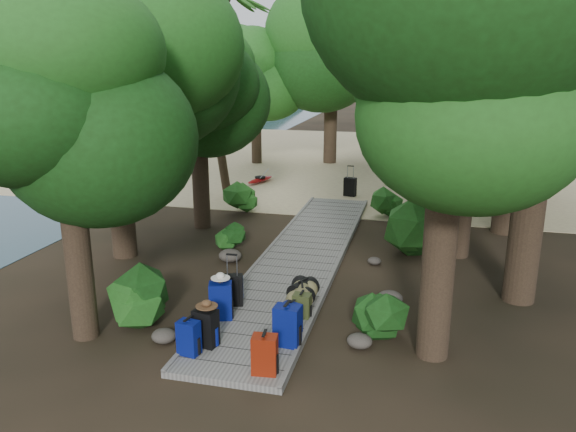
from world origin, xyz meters
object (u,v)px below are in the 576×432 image
(backpack_right_d, at_px, (302,304))
(duffel_right_black, at_px, (303,290))
(suitcase_on_boardwalk, at_px, (233,290))
(duffel_right_khaki, at_px, (302,295))
(backpack_left_a, at_px, (189,336))
(sun_lounger, at_px, (418,185))
(backpack_left_d, at_px, (233,287))
(kayak, at_px, (260,179))
(backpack_left_c, at_px, (221,299))
(backpack_right_c, at_px, (291,316))
(backpack_right_b, at_px, (287,324))
(backpack_left_b, at_px, (206,326))
(backpack_right_a, at_px, (265,353))
(lone_suitcase_on_sand, at_px, (350,187))

(backpack_right_d, distance_m, duffel_right_black, 0.84)
(suitcase_on_boardwalk, bearing_deg, duffel_right_khaki, -1.12)
(backpack_left_a, bearing_deg, suitcase_on_boardwalk, 98.44)
(sun_lounger, bearing_deg, backpack_left_d, -104.74)
(backpack_right_d, bearing_deg, backpack_left_a, -127.37)
(backpack_left_a, bearing_deg, kayak, 111.96)
(backpack_left_c, relative_size, backpack_right_c, 1.33)
(backpack_left_c, height_order, duffel_right_black, backpack_left_c)
(backpack_right_b, relative_size, suitcase_on_boardwalk, 1.25)
(backpack_left_b, distance_m, backpack_left_c, 1.07)
(backpack_left_c, distance_m, duffel_right_black, 1.85)
(backpack_right_b, xyz_separation_m, suitcase_on_boardwalk, (-1.47, 1.34, -0.08))
(backpack_left_c, height_order, backpack_left_d, backpack_left_c)
(duffel_right_black, bearing_deg, backpack_left_c, -113.24)
(backpack_right_b, xyz_separation_m, kayak, (-4.42, 13.14, -0.33))
(backpack_right_c, distance_m, duffel_right_khaki, 1.24)
(duffel_right_khaki, distance_m, sun_lounger, 11.26)
(backpack_left_a, bearing_deg, duffel_right_black, 72.84)
(duffel_right_khaki, height_order, sun_lounger, sun_lounger)
(backpack_left_c, bearing_deg, suitcase_on_boardwalk, 70.55)
(kayak, bearing_deg, sun_lounger, 15.73)
(backpack_left_b, xyz_separation_m, kayak, (-3.06, 13.50, -0.30))
(backpack_right_d, relative_size, sun_lounger, 0.28)
(backpack_right_c, height_order, duffel_right_khaki, backpack_right_c)
(backpack_left_a, xyz_separation_m, backpack_right_a, (1.40, -0.26, 0.02))
(backpack_left_c, height_order, sun_lounger, backpack_left_c)
(backpack_left_b, relative_size, lone_suitcase_on_sand, 1.07)
(backpack_left_d, bearing_deg, backpack_left_b, -86.87)
(backpack_right_a, bearing_deg, kayak, 100.73)
(backpack_left_c, height_order, kayak, backpack_left_c)
(backpack_left_b, bearing_deg, backpack_right_c, 44.39)
(backpack_right_d, bearing_deg, suitcase_on_boardwalk, 174.62)
(kayak, bearing_deg, backpack_left_b, -58.40)
(backpack_left_a, xyz_separation_m, duffel_right_khaki, (1.41, 2.44, -0.13))
(backpack_left_d, bearing_deg, backpack_left_c, -88.35)
(backpack_left_a, height_order, backpack_right_d, backpack_left_a)
(backpack_left_b, xyz_separation_m, backpack_left_d, (-0.18, 1.93, -0.09))
(backpack_left_b, bearing_deg, duffel_right_khaki, 70.62)
(backpack_right_c, distance_m, lone_suitcase_on_sand, 11.21)
(sun_lounger, bearing_deg, backpack_right_b, -96.10)
(backpack_right_b, bearing_deg, kayak, 112.56)
(backpack_right_d, height_order, suitcase_on_boardwalk, suitcase_on_boardwalk)
(backpack_left_a, bearing_deg, backpack_left_c, 98.43)
(duffel_right_khaki, relative_size, sun_lounger, 0.32)
(backpack_right_a, bearing_deg, backpack_left_d, 112.91)
(duffel_right_black, bearing_deg, backpack_right_b, -62.16)
(suitcase_on_boardwalk, height_order, lone_suitcase_on_sand, suitcase_on_boardwalk)
(backpack_left_d, distance_m, backpack_right_a, 2.92)
(backpack_right_b, distance_m, kayak, 13.87)
(backpack_right_b, distance_m, suitcase_on_boardwalk, 1.99)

